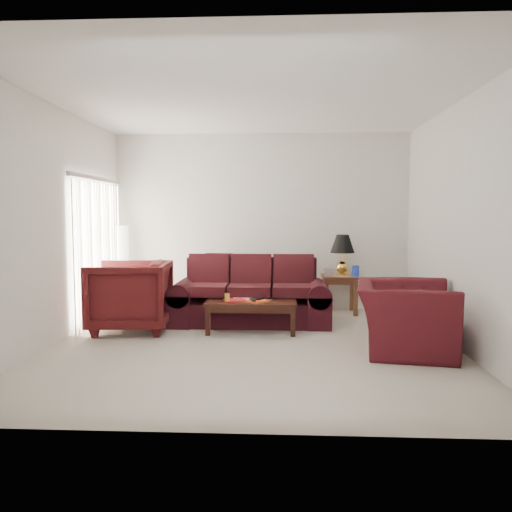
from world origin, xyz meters
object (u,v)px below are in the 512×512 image
(sofa, at_px, (250,292))
(armchair_right, at_px, (405,317))
(end_table, at_px, (339,294))
(armchair_left, at_px, (130,296))
(coffee_table, at_px, (251,316))
(floor_lamp, at_px, (123,268))

(sofa, relative_size, armchair_right, 1.87)
(sofa, bearing_deg, armchair_right, -41.10)
(end_table, xyz_separation_m, armchair_right, (0.50, -2.30, 0.09))
(armchair_left, bearing_deg, armchair_right, 71.08)
(end_table, bearing_deg, coffee_table, -134.66)
(armchair_right, bearing_deg, floor_lamp, 69.98)
(sofa, distance_m, armchair_left, 1.74)
(end_table, relative_size, floor_lamp, 0.43)
(sofa, xyz_separation_m, armchair_right, (1.93, -1.43, -0.07))
(floor_lamp, xyz_separation_m, coffee_table, (2.27, -1.44, -0.51))
(floor_lamp, relative_size, armchair_right, 1.16)
(sofa, bearing_deg, armchair_left, -166.59)
(floor_lamp, bearing_deg, end_table, -0.79)
(sofa, xyz_separation_m, end_table, (1.42, 0.87, -0.16))
(sofa, relative_size, armchair_left, 2.17)
(end_table, relative_size, armchair_left, 0.58)
(end_table, height_order, armchair_left, armchair_left)
(armchair_right, height_order, coffee_table, armchair_right)
(sofa, distance_m, coffee_table, 0.58)
(end_table, relative_size, coffee_table, 0.50)
(armchair_left, relative_size, coffee_table, 0.87)
(coffee_table, bearing_deg, end_table, 34.65)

